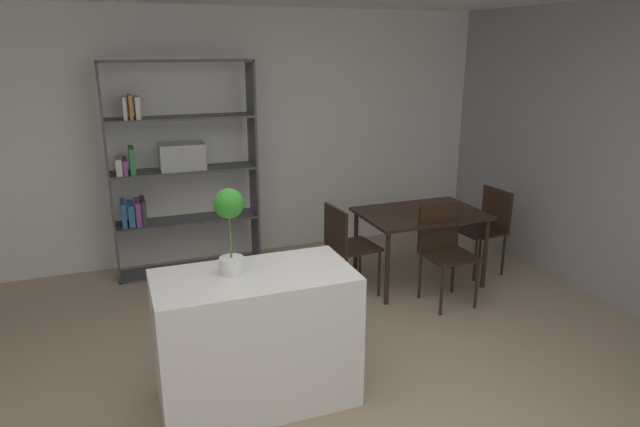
{
  "coord_description": "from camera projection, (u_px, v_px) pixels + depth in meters",
  "views": [
    {
      "loc": [
        -1.01,
        -2.86,
        2.27
      ],
      "look_at": [
        0.3,
        0.61,
        1.15
      ],
      "focal_mm": 31.23,
      "sensor_mm": 36.0,
      "label": 1
    }
  ],
  "objects": [
    {
      "name": "kitchen_island",
      "position": [
        256.0,
        338.0,
        3.61
      ],
      "size": [
        1.26,
        0.64,
        0.9
      ],
      "primitive_type": "cube",
      "color": "white",
      "rests_on": "ground_plane"
    },
    {
      "name": "dining_table",
      "position": [
        421.0,
        219.0,
        5.41
      ],
      "size": [
        1.18,
        0.81,
        0.73
      ],
      "color": "black",
      "rests_on": "ground_plane"
    },
    {
      "name": "dining_chair_island_side",
      "position": [
        345.0,
        242.0,
        5.17
      ],
      "size": [
        0.45,
        0.46,
        0.87
      ],
      "rotation": [
        0.0,
        0.0,
        1.66
      ],
      "color": "black",
      "rests_on": "ground_plane"
    },
    {
      "name": "dining_chair_window_side",
      "position": [
        487.0,
        223.0,
        5.72
      ],
      "size": [
        0.45,
        0.44,
        0.87
      ],
      "rotation": [
        0.0,
        0.0,
        -1.5
      ],
      "color": "black",
      "rests_on": "ground_plane"
    },
    {
      "name": "potted_plant_on_island",
      "position": [
        230.0,
        221.0,
        3.4
      ],
      "size": [
        0.19,
        0.19,
        0.55
      ],
      "color": "white",
      "rests_on": "kitchen_island"
    },
    {
      "name": "back_partition",
      "position": [
        212.0,
        137.0,
        5.94
      ],
      "size": [
        6.35,
        0.06,
        2.67
      ],
      "primitive_type": "cube",
      "color": "white",
      "rests_on": "ground_plane"
    },
    {
      "name": "open_bookshelf",
      "position": [
        174.0,
        168.0,
        5.56
      ],
      "size": [
        1.45,
        0.34,
        2.15
      ],
      "color": "#4C4C51",
      "rests_on": "ground_plane"
    },
    {
      "name": "dining_chair_near",
      "position": [
        444.0,
        244.0,
        5.05
      ],
      "size": [
        0.43,
        0.43,
        0.91
      ],
      "rotation": [
        0.0,
        0.0,
        0.01
      ],
      "color": "black",
      "rests_on": "ground_plane"
    },
    {
      "name": "ground_plane",
      "position": [
        310.0,
        416.0,
        3.56
      ],
      "size": [
        8.72,
        8.72,
        0.0
      ],
      "primitive_type": "plane",
      "color": "tan"
    }
  ]
}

